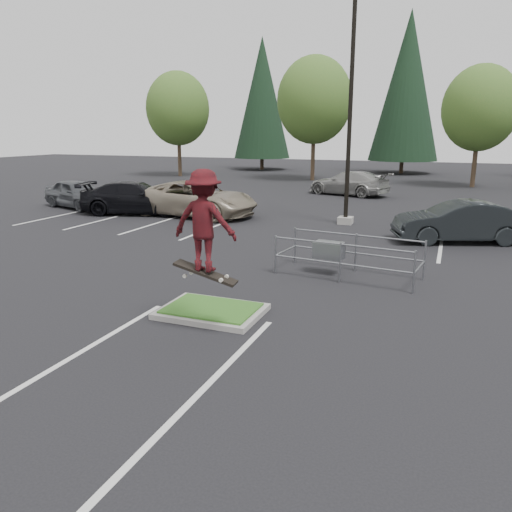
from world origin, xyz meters
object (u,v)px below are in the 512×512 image
(decid_a, at_px, (178,111))
(car_l_black, at_px, (135,198))
(conif_b, at_px, (407,87))
(light_pole, at_px, (350,115))
(car_r_charc, at_px, (459,222))
(car_l_grey, at_px, (77,194))
(skateboarder, at_px, (204,222))
(cart_corral, at_px, (333,251))
(decid_b, at_px, (314,103))
(conif_a, at_px, (262,98))
(decid_c, at_px, (480,111))
(car_far_silver, at_px, (350,183))
(car_l_tan, at_px, (196,199))

(decid_a, xyz_separation_m, car_l_black, (8.47, -19.07, -4.81))
(decid_a, height_order, conif_b, conif_b)
(light_pole, xyz_separation_m, car_r_charc, (4.53, -2.14, -3.81))
(conif_b, xyz_separation_m, car_l_grey, (-13.50, -29.00, -7.11))
(skateboarder, bearing_deg, cart_corral, -107.71)
(conif_b, relative_size, skateboarder, 6.64)
(light_pole, relative_size, decid_b, 1.05)
(decid_a, bearing_deg, car_l_grey, -76.32)
(decid_b, bearing_deg, conif_a, 130.17)
(cart_corral, relative_size, car_r_charc, 0.88)
(decid_c, relative_size, cart_corral, 2.10)
(conif_b, bearing_deg, decid_b, -121.09)
(decid_c, height_order, car_l_grey, decid_c)
(conif_a, distance_m, car_l_grey, 29.21)
(skateboarder, bearing_deg, conif_b, -91.97)
(light_pole, distance_m, decid_b, 19.70)
(car_far_silver, bearing_deg, car_l_grey, -30.42)
(car_l_tan, bearing_deg, skateboarder, -145.55)
(decid_a, distance_m, conif_a, 10.85)
(decid_c, bearing_deg, car_far_silver, -132.93)
(decid_a, height_order, car_l_grey, decid_a)
(decid_b, height_order, car_far_silver, decid_b)
(light_pole, distance_m, car_l_grey, 14.52)
(conif_a, bearing_deg, decid_a, -111.91)
(car_l_grey, bearing_deg, car_r_charc, -76.48)
(decid_a, height_order, decid_c, decid_a)
(conif_b, height_order, car_l_black, conif_b)
(conif_a, xyz_separation_m, car_far_silver, (12.70, -18.00, -6.35))
(conif_a, height_order, skateboarder, conif_a)
(light_pole, height_order, decid_c, light_pole)
(cart_corral, xyz_separation_m, skateboarder, (-1.37, -5.05, 1.57))
(car_l_tan, bearing_deg, decid_a, 37.41)
(decid_c, xyz_separation_m, car_l_tan, (-12.49, -18.33, -4.43))
(decid_a, relative_size, car_l_black, 1.67)
(decid_b, bearing_deg, decid_c, -3.34)
(car_l_tan, relative_size, car_l_black, 1.11)
(decid_b, distance_m, conif_a, 12.43)
(car_l_black, bearing_deg, conif_b, -33.91)
(car_l_grey, xyz_separation_m, car_r_charc, (18.53, -1.64, 0.01))
(decid_b, bearing_deg, cart_corral, -73.63)
(decid_c, distance_m, skateboarder, 31.48)
(skateboarder, xyz_separation_m, car_l_grey, (-13.90, 12.50, -1.52))
(light_pole, height_order, conif_a, conif_a)
(decid_b, relative_size, conif_b, 0.66)
(conif_b, height_order, car_far_silver, conif_b)
(car_l_tan, height_order, car_r_charc, car_l_tan)
(decid_c, bearing_deg, cart_corral, -99.30)
(decid_b, height_order, car_r_charc, decid_b)
(car_far_silver, bearing_deg, conif_b, -165.13)
(decid_a, relative_size, conif_a, 0.69)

